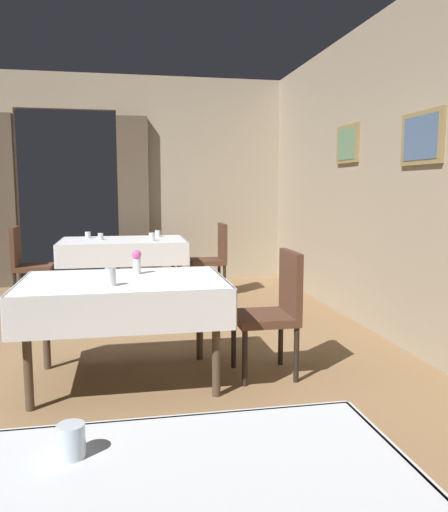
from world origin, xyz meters
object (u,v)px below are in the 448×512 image
(glass_mid_b, at_px, (111,277))
(dining_table_mid, at_px, (124,292))
(glass_near_b, at_px, (71,441))
(glass_far_b, at_px, (101,236))
(dining_table_far, at_px, (124,246))
(glass_far_a, at_px, (158,234))
(glass_far_c, at_px, (88,235))
(chair_far_left, at_px, (26,261))
(flower_vase_mid, at_px, (137,261))
(chair_far_right, at_px, (214,255))
(glass_far_d, at_px, (152,237))
(chair_mid_right, at_px, (275,307))

(glass_mid_b, bearing_deg, dining_table_mid, 70.70)
(glass_near_b, bearing_deg, glass_far_b, 91.72)
(dining_table_far, relative_size, glass_far_a, 17.28)
(glass_far_b, bearing_deg, glass_far_a, 18.59)
(glass_near_b, relative_size, glass_far_c, 0.98)
(dining_table_mid, distance_m, chair_far_left, 3.06)
(chair_far_left, height_order, glass_mid_b, chair_far_left)
(flower_vase_mid, bearing_deg, dining_table_far, 92.18)
(dining_table_mid, xyz_separation_m, glass_far_c, (-0.45, 3.15, 0.13))
(chair_far_right, xyz_separation_m, glass_far_c, (-1.60, 0.21, 0.28))
(glass_near_b, relative_size, glass_far_d, 0.82)
(chair_far_right, relative_size, flower_vase_mid, 5.18)
(glass_mid_b, height_order, glass_far_a, glass_mid_b)
(chair_far_left, bearing_deg, glass_far_c, 24.38)
(glass_near_b, bearing_deg, glass_mid_b, 89.01)
(glass_far_a, xyz_separation_m, glass_far_d, (-0.10, -0.49, 0.01))
(dining_table_far, bearing_deg, glass_near_b, -91.27)
(dining_table_far, relative_size, chair_far_right, 1.66)
(glass_far_a, bearing_deg, dining_table_far, -148.21)
(glass_far_d, bearing_deg, glass_near_b, -95.16)
(flower_vase_mid, relative_size, glass_far_b, 2.13)
(chair_far_left, height_order, chair_far_right, same)
(chair_far_left, relative_size, glass_far_a, 10.44)
(flower_vase_mid, xyz_separation_m, glass_mid_b, (-0.18, -0.45, -0.04))
(dining_table_mid, relative_size, glass_mid_b, 11.96)
(glass_far_a, bearing_deg, glass_near_b, -95.73)
(chair_mid_right, xyz_separation_m, chair_far_left, (-2.26, 2.88, 0.00))
(glass_near_b, xyz_separation_m, glass_mid_b, (0.04, 2.21, 0.02))
(glass_mid_b, height_order, glass_far_b, glass_mid_b)
(glass_far_b, xyz_separation_m, glass_far_c, (-0.17, 0.24, -0.00))
(dining_table_mid, height_order, glass_far_d, glass_far_d)
(dining_table_far, distance_m, flower_vase_mid, 2.67)
(glass_far_d, bearing_deg, dining_table_far, 148.07)
(glass_near_b, bearing_deg, glass_far_d, 84.84)
(glass_far_c, bearing_deg, glass_far_a, 0.35)
(dining_table_mid, height_order, glass_mid_b, glass_mid_b)
(glass_far_c, bearing_deg, glass_mid_b, -83.78)
(glass_far_c, bearing_deg, chair_far_right, -7.30)
(chair_far_right, distance_m, glass_mid_b, 3.42)
(glass_near_b, xyz_separation_m, glass_far_b, (-0.16, 5.36, 0.00))
(flower_vase_mid, relative_size, glass_far_a, 2.02)
(dining_table_mid, xyz_separation_m, chair_far_right, (1.15, 2.95, -0.14))
(glass_far_b, bearing_deg, glass_near_b, -88.28)
(chair_far_left, bearing_deg, glass_near_b, -78.89)
(chair_far_left, relative_size, chair_far_right, 1.00)
(chair_mid_right, height_order, glass_far_b, chair_mid_right)
(glass_mid_b, height_order, glass_far_c, glass_mid_b)
(chair_far_left, bearing_deg, dining_table_mid, -67.79)
(chair_mid_right, xyz_separation_m, glass_far_c, (-1.55, 3.20, 0.28))
(chair_far_left, relative_size, glass_far_c, 11.14)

